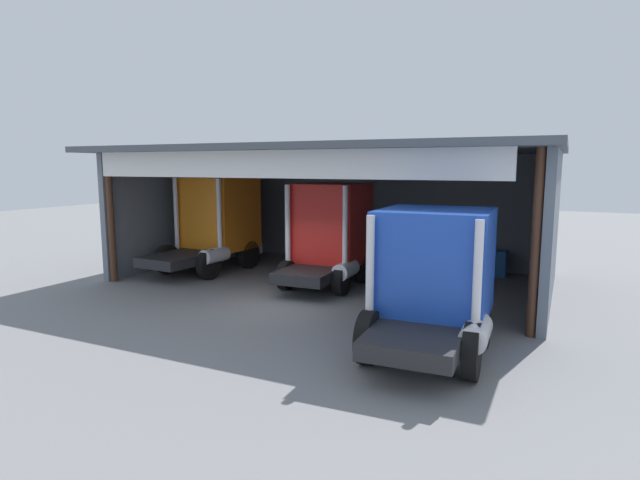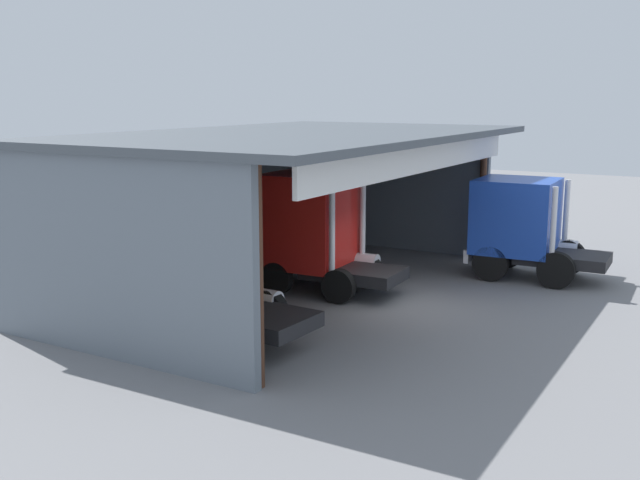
{
  "view_description": "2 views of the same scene",
  "coord_description": "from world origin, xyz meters",
  "px_view_note": "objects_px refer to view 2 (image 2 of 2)",
  "views": [
    {
      "loc": [
        7.76,
        -13.26,
        4.22
      ],
      "look_at": [
        0.0,
        2.84,
        1.63
      ],
      "focal_mm": 28.88,
      "sensor_mm": 36.0,
      "label": 1
    },
    {
      "loc": [
        -19.06,
        -8.25,
        5.94
      ],
      "look_at": [
        0.0,
        2.84,
        1.63
      ],
      "focal_mm": 41.79,
      "sensor_mm": 36.0,
      "label": 2
    }
  ],
  "objects_px": {
    "truck_blue_center_left_bay": "(522,224)",
    "tool_cart": "(292,235)",
    "truck_red_center_bay": "(313,229)",
    "truck_orange_right_bay": "(187,258)",
    "oil_drum": "(258,250)"
  },
  "relations": [
    {
      "from": "truck_red_center_bay",
      "to": "tool_cart",
      "type": "bearing_deg",
      "value": 35.93
    },
    {
      "from": "truck_orange_right_bay",
      "to": "oil_drum",
      "type": "relative_size",
      "value": 5.64
    },
    {
      "from": "truck_red_center_bay",
      "to": "tool_cart",
      "type": "distance_m",
      "value": 6.67
    },
    {
      "from": "truck_orange_right_bay",
      "to": "tool_cart",
      "type": "bearing_deg",
      "value": 21.73
    },
    {
      "from": "truck_orange_right_bay",
      "to": "oil_drum",
      "type": "distance_m",
      "value": 8.38
    },
    {
      "from": "tool_cart",
      "to": "oil_drum",
      "type": "bearing_deg",
      "value": -172.9
    },
    {
      "from": "truck_orange_right_bay",
      "to": "truck_red_center_bay",
      "type": "distance_m",
      "value": 5.36
    },
    {
      "from": "tool_cart",
      "to": "truck_blue_center_left_bay",
      "type": "bearing_deg",
      "value": -91.36
    },
    {
      "from": "truck_orange_right_bay",
      "to": "tool_cart",
      "type": "xyz_separation_m",
      "value": [
        10.47,
        3.55,
        -1.46
      ]
    },
    {
      "from": "truck_red_center_bay",
      "to": "truck_blue_center_left_bay",
      "type": "distance_m",
      "value": 7.08
    },
    {
      "from": "truck_blue_center_left_bay",
      "to": "tool_cart",
      "type": "xyz_separation_m",
      "value": [
        0.22,
        9.11,
        -1.25
      ]
    },
    {
      "from": "truck_red_center_bay",
      "to": "oil_drum",
      "type": "distance_m",
      "value": 4.54
    },
    {
      "from": "truck_blue_center_left_bay",
      "to": "truck_orange_right_bay",
      "type": "bearing_deg",
      "value": 149.08
    },
    {
      "from": "truck_red_center_bay",
      "to": "tool_cart",
      "type": "height_order",
      "value": "truck_red_center_bay"
    },
    {
      "from": "truck_orange_right_bay",
      "to": "oil_drum",
      "type": "height_order",
      "value": "truck_orange_right_bay"
    }
  ]
}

